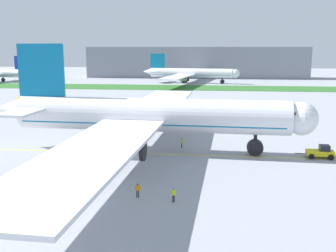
{
  "coord_description": "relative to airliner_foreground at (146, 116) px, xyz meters",
  "views": [
    {
      "loc": [
        13.85,
        -67.15,
        17.32
      ],
      "look_at": [
        5.88,
        1.88,
        3.93
      ],
      "focal_mm": 43.3,
      "sensor_mm": 36.0,
      "label": 1
    }
  ],
  "objects": [
    {
      "name": "terminal_building",
      "position": [
        0.09,
        178.2,
        2.86
      ],
      "size": [
        128.91,
        20.0,
        18.0
      ],
      "primitive_type": "cube",
      "color": "gray",
      "rests_on": "ground"
    },
    {
      "name": "ground_crew_marshaller_front",
      "position": [
        2.63,
        -21.78,
        -5.08
      ],
      "size": [
        0.57,
        0.42,
        1.75
      ],
      "color": "black",
      "rests_on": "ground"
    },
    {
      "name": "parked_airliner_far_right",
      "position": [
        -1.44,
        138.23,
        -1.2
      ],
      "size": [
        49.23,
        79.81,
        14.56
      ],
      "color": "white",
      "rests_on": "ground"
    },
    {
      "name": "service_truck_fuel_bowser",
      "position": [
        -45.53,
        49.34,
        -4.54
      ],
      "size": [
        6.01,
        4.12,
        2.97
      ],
      "color": "yellow",
      "rests_on": "ground"
    },
    {
      "name": "pushback_tug",
      "position": [
        28.49,
        -1.19,
        -5.17
      ],
      "size": [
        6.03,
        2.59,
        2.13
      ],
      "color": "yellow",
      "rests_on": "ground"
    },
    {
      "name": "airliner_foreground",
      "position": [
        0.0,
        0.0,
        0.0
      ],
      "size": [
        55.53,
        88.15,
        18.09
      ],
      "color": "white",
      "rests_on": "ground"
    },
    {
      "name": "ground_crew_wingwalker_port",
      "position": [
        5.82,
        2.92,
        -5.08
      ],
      "size": [
        0.4,
        0.59,
        1.75
      ],
      "color": "black",
      "rests_on": "ground"
    },
    {
      "name": "service_truck_baggage_loader",
      "position": [
        28.93,
        49.06,
        -4.69
      ],
      "size": [
        6.4,
        4.36,
        2.61
      ],
      "color": "#B21E19",
      "rests_on": "ground"
    },
    {
      "name": "ground_crew_wingwalker_starboard",
      "position": [
        6.97,
        -22.76,
        -5.11
      ],
      "size": [
        0.47,
        0.51,
        1.69
      ],
      "color": "black",
      "rests_on": "ground"
    },
    {
      "name": "apron_taxi_line",
      "position": [
        -2.48,
        -1.74,
        -6.14
      ],
      "size": [
        280.0,
        0.36,
        0.01
      ],
      "primitive_type": "cube",
      "color": "yellow",
      "rests_on": "ground"
    },
    {
      "name": "ground_plane",
      "position": [
        -2.48,
        0.81,
        -6.14
      ],
      "size": [
        600.0,
        600.0,
        0.0
      ],
      "primitive_type": "plane",
      "color": "#9399A0",
      "rests_on": "ground"
    },
    {
      "name": "grass_median_strip",
      "position": [
        -2.48,
        113.48,
        -6.09
      ],
      "size": [
        320.0,
        24.0,
        0.1
      ],
      "primitive_type": "cube",
      "color": "#2D6628",
      "rests_on": "ground"
    }
  ]
}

